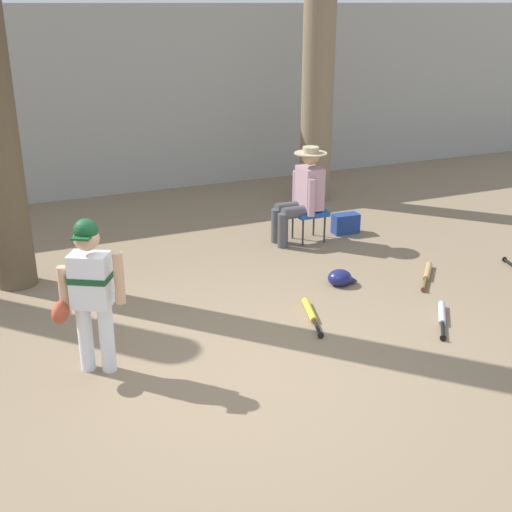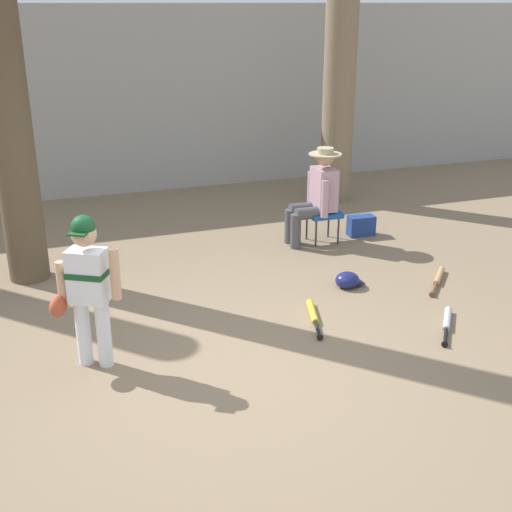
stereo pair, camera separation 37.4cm
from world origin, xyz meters
The scene contains 11 objects.
ground_plane centered at (0.00, 0.00, 0.00)m, with size 60.00×60.00×0.00m, color #7F6B51.
concrete_back_wall centered at (0.00, 5.94, 1.41)m, with size 18.00×0.36×2.82m, color #9E9E99.
tree_behind_spectator centered at (3.02, 4.34, 2.38)m, with size 0.65×0.65×5.39m.
young_ballplayer centered at (-1.06, 0.56, 0.74)m, with size 0.61×0.36×1.31m.
folding_stool centered at (2.02, 2.66, 0.36)m, with size 0.41×0.41×0.41m.
seated_spectator centered at (1.92, 2.66, 0.64)m, with size 0.67×0.53×1.20m.
handbag_beside_stool centered at (2.60, 2.72, 0.13)m, with size 0.34×0.18×0.26m, color navy.
bat_yellow_trainer centered at (1.03, 0.73, 0.03)m, with size 0.28×0.74×0.07m.
bat_aluminum_silver centered at (2.14, 0.17, 0.03)m, with size 0.50×0.63×0.07m.
bat_wood_tan centered at (2.68, 1.09, 0.03)m, with size 0.56×0.61×0.07m.
batting_helmet_navy centered at (1.67, 1.28, 0.08)m, with size 0.31×0.24×0.18m.
Camera 2 is at (-1.41, -4.44, 2.83)m, focal length 46.21 mm.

